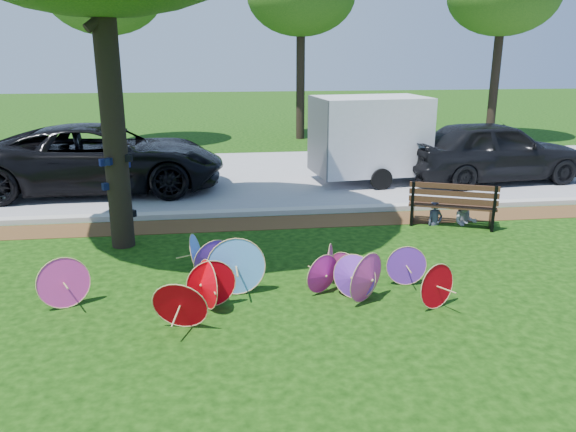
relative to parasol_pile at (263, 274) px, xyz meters
name	(u,v)px	position (x,y,z in m)	size (l,w,h in m)	color
ground	(272,315)	(0.06, -0.65, -0.38)	(90.00, 90.00, 0.00)	black
mulch_strip	(251,224)	(0.06, 3.85, -0.37)	(90.00, 1.00, 0.01)	#472D16
curb	(249,212)	(0.06, 4.55, -0.32)	(90.00, 0.30, 0.12)	#B7B5AD
street	(241,176)	(0.06, 8.70, -0.37)	(90.00, 8.00, 0.01)	gray
parasol_pile	(263,274)	(0.00, 0.00, 0.00)	(6.25, 2.68, 0.94)	purple
black_van	(102,158)	(-3.71, 7.43, 0.52)	(2.99, 6.49, 1.80)	black
dark_pickup	(493,151)	(7.31, 7.16, 0.51)	(2.11, 5.24, 1.78)	black
cargo_trailer	(370,135)	(3.71, 7.51, 0.99)	(3.06, 1.94, 2.74)	silver
park_bench	(452,203)	(4.42, 3.22, 0.11)	(1.88, 0.72, 0.98)	black
person_left	(436,202)	(4.07, 3.27, 0.14)	(0.38, 0.25, 1.04)	#3C3F52
person_right	(467,200)	(4.77, 3.27, 0.16)	(0.53, 0.41, 1.08)	#B7B8C1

